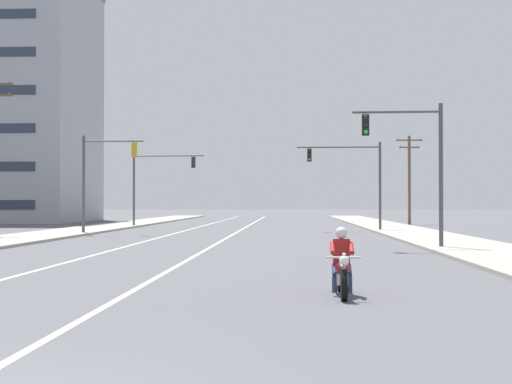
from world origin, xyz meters
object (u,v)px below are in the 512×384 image
traffic_signal_mid_right (355,171)px  utility_pole_right_far (409,176)px  traffic_signal_mid_left (155,176)px  traffic_signal_near_left (100,170)px  traffic_signal_near_right (416,155)px  motorcycle_with_rider (342,268)px

traffic_signal_mid_right → utility_pole_right_far: 16.56m
traffic_signal_mid_right → utility_pole_right_far: size_ratio=0.77×
traffic_signal_mid_left → traffic_signal_near_left: bearing=-93.0°
traffic_signal_near_right → utility_pole_right_far: (5.51, 34.24, 0.35)m
traffic_signal_near_left → traffic_signal_mid_right: 17.30m
utility_pole_right_far → traffic_signal_mid_right: bearing=-112.4°
traffic_signal_near_right → traffic_signal_mid_right: (-0.79, 18.93, 0.13)m
utility_pole_right_far → traffic_signal_near_left: bearing=-137.5°
traffic_signal_near_left → utility_pole_right_far: 30.80m
traffic_signal_mid_right → traffic_signal_mid_left: bearing=151.4°
traffic_signal_near_right → traffic_signal_mid_left: (-16.47, 27.47, 0.14)m
motorcycle_with_rider → traffic_signal_near_left: size_ratio=0.35×
traffic_signal_near_right → traffic_signal_near_left: (-17.20, 13.44, 0.00)m
traffic_signal_near_right → traffic_signal_mid_left: bearing=120.9°
traffic_signal_near_left → motorcycle_with_rider: bearing=-65.5°
motorcycle_with_rider → traffic_signal_mid_right: traffic_signal_mid_right is taller
traffic_signal_near_left → traffic_signal_mid_left: (0.73, 14.03, 0.13)m
motorcycle_with_rider → traffic_signal_mid_left: traffic_signal_mid_left is taller
traffic_signal_near_left → traffic_signal_mid_left: size_ratio=1.00×
motorcycle_with_rider → traffic_signal_near_right: (4.25, 15.01, 3.44)m
motorcycle_with_rider → traffic_signal_near_left: (-12.95, 28.45, 3.45)m
traffic_signal_mid_left → utility_pole_right_far: 23.00m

